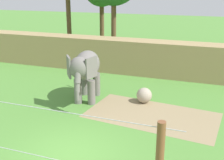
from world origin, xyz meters
TOP-DOWN VIEW (x-y plane):
  - ground_plane at (0.00, 0.00)m, footprint 120.00×120.00m
  - dirt_patch at (2.23, 4.53)m, footprint 6.74×4.14m
  - embankment_wall at (0.00, 11.49)m, footprint 36.00×1.80m
  - elephant at (-1.65, 5.16)m, footprint 1.93×3.80m
  - enrichment_ball at (1.46, 6.03)m, footprint 0.85×0.85m
  - cable_fence at (0.00, -3.10)m, footprint 8.98×0.18m

SIDE VIEW (x-z plane):
  - ground_plane at x=0.00m, z-range 0.00..0.00m
  - dirt_patch at x=2.23m, z-range 0.00..0.01m
  - enrichment_ball at x=1.46m, z-range 0.00..0.85m
  - embankment_wall at x=0.00m, z-range 0.00..2.48m
  - cable_fence at x=0.00m, z-range 0.01..3.49m
  - elephant at x=-1.65m, z-range 0.46..3.31m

